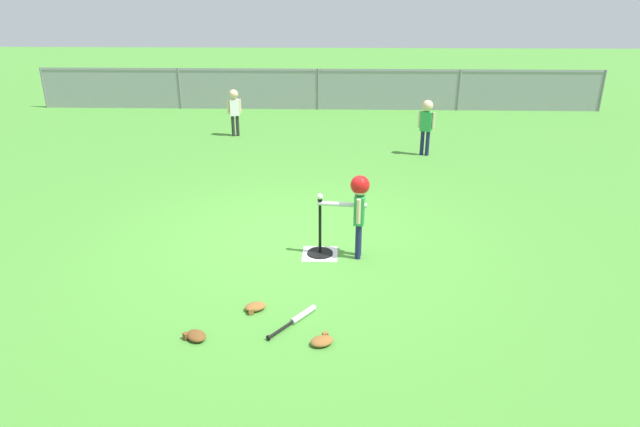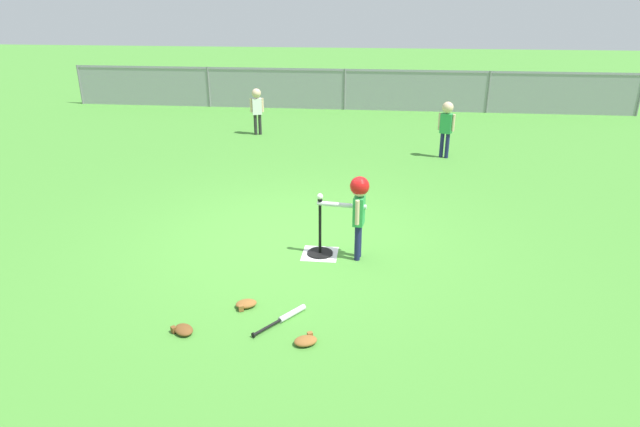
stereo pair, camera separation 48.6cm
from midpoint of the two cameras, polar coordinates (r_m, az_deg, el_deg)
ground_plane at (r=7.20m, az=-4.91°, el=-2.81°), size 60.00×60.00×0.00m
home_plate at (r=6.78m, az=-2.06°, el=-4.32°), size 0.44×0.44×0.01m
batting_tee at (r=6.73m, az=-2.07°, el=-3.42°), size 0.32×0.32×0.73m
baseball_on_tee at (r=6.48m, az=-2.15°, el=1.79°), size 0.07×0.07×0.07m
batter_child at (r=6.42m, az=1.97°, el=1.41°), size 0.63×0.30×1.06m
fielder_near_right at (r=11.10m, az=9.98°, el=9.71°), size 0.31×0.22×1.12m
fielder_deep_left at (r=12.76m, az=-10.18°, el=11.10°), size 0.30×0.21×1.07m
spare_bat_silver at (r=5.48m, az=-4.86°, el=-10.97°), size 0.45×0.59×0.06m
glove_by_plate at (r=5.13m, az=-2.57°, el=-13.39°), size 0.27×0.24×0.07m
glove_near_bats at (r=5.69m, az=-9.36°, el=-9.78°), size 0.27×0.24×0.07m
glove_tossed_aside at (r=5.38m, az=-15.64°, el=-12.43°), size 0.27×0.27×0.07m
outfield_fence at (r=15.77m, az=-1.10°, el=13.16°), size 16.06×0.06×1.15m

